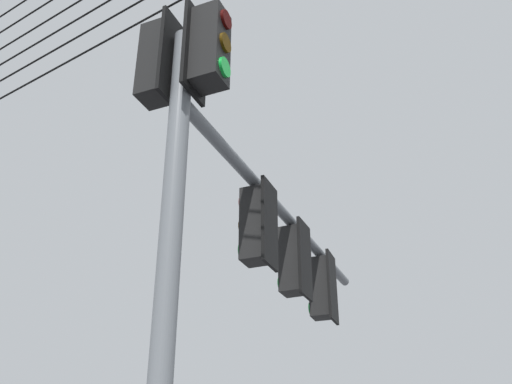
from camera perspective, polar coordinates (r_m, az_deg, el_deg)
The scene contains 1 object.
signal_mast_assembly at distance 6.57m, azimuth -1.30°, elevation -3.42°, with size 2.35×5.67×6.60m.
Camera 1 is at (0.60, -4.32, 2.09)m, focal length 42.43 mm.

